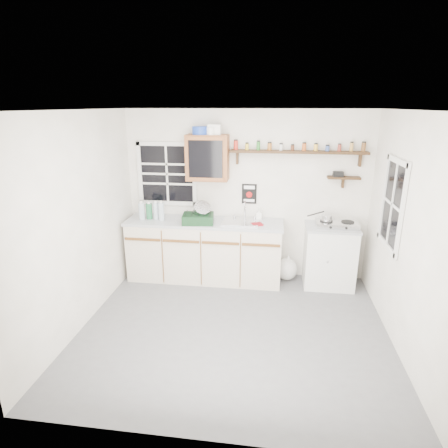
# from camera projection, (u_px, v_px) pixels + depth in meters

# --- Properties ---
(room) EXTENTS (3.64, 3.24, 2.54)m
(room) POSITION_uv_depth(u_px,v_px,m) (234.00, 229.00, 4.10)
(room) COLOR #555557
(room) RESTS_ON ground
(main_cabinet) EXTENTS (2.31, 0.63, 0.92)m
(main_cabinet) POSITION_uv_depth(u_px,v_px,m) (205.00, 250.00, 5.64)
(main_cabinet) COLOR beige
(main_cabinet) RESTS_ON floor
(right_cabinet) EXTENTS (0.73, 0.57, 0.91)m
(right_cabinet) POSITION_uv_depth(u_px,v_px,m) (329.00, 256.00, 5.43)
(right_cabinet) COLOR silver
(right_cabinet) RESTS_ON floor
(sink) EXTENTS (0.52, 0.44, 0.29)m
(sink) POSITION_uv_depth(u_px,v_px,m) (241.00, 221.00, 5.43)
(sink) COLOR #B8B8BC
(sink) RESTS_ON main_cabinet
(upper_cabinet) EXTENTS (0.60, 0.32, 0.65)m
(upper_cabinet) POSITION_uv_depth(u_px,v_px,m) (207.00, 158.00, 5.36)
(upper_cabinet) COLOR brown
(upper_cabinet) RESTS_ON wall_back
(upper_cabinet_clutter) EXTENTS (0.41, 0.24, 0.14)m
(upper_cabinet_clutter) POSITION_uv_depth(u_px,v_px,m) (206.00, 130.00, 5.24)
(upper_cabinet_clutter) COLOR #1838A1
(upper_cabinet_clutter) RESTS_ON upper_cabinet
(spice_shelf) EXTENTS (1.91, 0.18, 0.35)m
(spice_shelf) POSITION_uv_depth(u_px,v_px,m) (298.00, 151.00, 5.23)
(spice_shelf) COLOR black
(spice_shelf) RESTS_ON wall_back
(secondary_shelf) EXTENTS (0.45, 0.16, 0.24)m
(secondary_shelf) POSITION_uv_depth(u_px,v_px,m) (342.00, 177.00, 5.26)
(secondary_shelf) COLOR black
(secondary_shelf) RESTS_ON wall_back
(warning_sign) EXTENTS (0.22, 0.02, 0.30)m
(warning_sign) POSITION_uv_depth(u_px,v_px,m) (249.00, 194.00, 5.58)
(warning_sign) COLOR black
(warning_sign) RESTS_ON wall_back
(window_back) EXTENTS (0.93, 0.03, 0.98)m
(window_back) POSITION_uv_depth(u_px,v_px,m) (167.00, 174.00, 5.66)
(window_back) COLOR black
(window_back) RESTS_ON wall_back
(window_right) EXTENTS (0.03, 0.78, 1.08)m
(window_right) POSITION_uv_depth(u_px,v_px,m) (393.00, 204.00, 4.33)
(window_right) COLOR black
(window_right) RESTS_ON wall_back
(water_bottles) EXTENTS (0.39, 0.14, 0.29)m
(water_bottles) POSITION_uv_depth(u_px,v_px,m) (151.00, 211.00, 5.53)
(water_bottles) COLOR #A1B1BC
(water_bottles) RESTS_ON main_cabinet
(dish_rack) EXTENTS (0.47, 0.38, 0.33)m
(dish_rack) POSITION_uv_depth(u_px,v_px,m) (199.00, 216.00, 5.37)
(dish_rack) COLOR black
(dish_rack) RESTS_ON main_cabinet
(soap_bottle) EXTENTS (0.08, 0.09, 0.18)m
(soap_bottle) POSITION_uv_depth(u_px,v_px,m) (259.00, 214.00, 5.53)
(soap_bottle) COLOR white
(soap_bottle) RESTS_ON main_cabinet
(rag) EXTENTS (0.19, 0.18, 0.02)m
(rag) POSITION_uv_depth(u_px,v_px,m) (257.00, 224.00, 5.31)
(rag) COLOR maroon
(rag) RESTS_ON main_cabinet
(hotplate) EXTENTS (0.59, 0.33, 0.08)m
(hotplate) POSITION_uv_depth(u_px,v_px,m) (337.00, 224.00, 5.25)
(hotplate) COLOR #B8B8BC
(hotplate) RESTS_ON right_cabinet
(saucepan) EXTENTS (0.33, 0.26, 0.16)m
(saucepan) POSITION_uv_depth(u_px,v_px,m) (326.00, 218.00, 5.25)
(saucepan) COLOR #B8B8BC
(saucepan) RESTS_ON hotplate
(trash_bag) EXTENTS (0.37, 0.34, 0.42)m
(trash_bag) POSITION_uv_depth(u_px,v_px,m) (286.00, 269.00, 5.66)
(trash_bag) COLOR silver
(trash_bag) RESTS_ON floor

